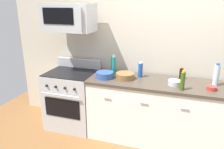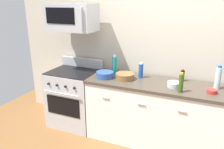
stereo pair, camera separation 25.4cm
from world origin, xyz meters
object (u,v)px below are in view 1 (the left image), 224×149
(bowl_red_small, at_px, (212,88))
(range_oven, at_px, (72,98))
(microwave, at_px, (69,18))
(bottle_olive_oil, at_px, (183,81))
(bottle_soda_blue, at_px, (140,70))
(bowl_steel_prep, at_px, (175,83))
(bottle_water_clear, at_px, (216,75))
(bowl_wooden_salad, at_px, (125,76))
(bowl_blue_mixing, at_px, (105,75))
(bottle_soy_sauce_dark, at_px, (181,74))
(bottle_sparkling_teal, at_px, (114,65))

(bowl_red_small, bearing_deg, range_oven, 177.22)
(microwave, height_order, bottle_olive_oil, microwave)
(bottle_soda_blue, xyz_separation_m, bowl_steel_prep, (0.50, -0.19, -0.07))
(bottle_water_clear, bearing_deg, range_oven, -177.73)
(bottle_water_clear, height_order, bottle_olive_oil, bottle_water_clear)
(bottle_olive_oil, distance_m, bowl_steel_prep, 0.19)
(microwave, height_order, bowl_wooden_salad, microwave)
(bowl_red_small, bearing_deg, bottle_soda_blue, 167.13)
(range_oven, relative_size, bowl_blue_mixing, 4.25)
(bottle_soy_sauce_dark, bearing_deg, bottle_sparkling_teal, -174.50)
(bottle_soy_sauce_dark, bearing_deg, bowl_red_small, -38.83)
(bottle_soda_blue, relative_size, bottle_sparkling_teal, 0.75)
(bottle_sparkling_teal, bearing_deg, bottle_soy_sauce_dark, 5.50)
(microwave, relative_size, bottle_soy_sauce_dark, 4.45)
(bottle_sparkling_teal, bearing_deg, range_oven, -170.49)
(bottle_olive_oil, bearing_deg, bottle_water_clear, 35.49)
(bowl_steel_prep, distance_m, bowl_blue_mixing, 0.98)
(range_oven, height_order, bowl_blue_mixing, range_oven)
(microwave, xyz_separation_m, bowl_red_small, (2.03, -0.14, -0.80))
(bottle_soy_sauce_dark, xyz_separation_m, bowl_red_small, (0.38, -0.30, -0.05))
(bowl_steel_prep, xyz_separation_m, bowl_wooden_salad, (-0.69, 0.05, 0.01))
(bottle_soda_blue, relative_size, bowl_steel_prep, 1.33)
(bowl_wooden_salad, distance_m, bowl_blue_mixing, 0.30)
(bottle_water_clear, xyz_separation_m, bottle_soda_blue, (-1.01, 0.04, -0.04))
(bottle_soy_sauce_dark, bearing_deg, bowl_steel_prep, -104.44)
(bottle_soy_sauce_dark, distance_m, bowl_blue_mixing, 1.09)
(microwave, bearing_deg, range_oven, -90.29)
(bowl_steel_prep, bearing_deg, bottle_water_clear, 17.05)
(bottle_olive_oil, bearing_deg, bowl_blue_mixing, 172.98)
(range_oven, distance_m, bowl_red_small, 2.09)
(bottle_soda_blue, bearing_deg, bowl_steel_prep, -21.01)
(range_oven, distance_m, bottle_soy_sauce_dark, 1.74)
(microwave, bearing_deg, bowl_red_small, -4.04)
(bowl_red_small, bearing_deg, bottle_water_clear, 72.55)
(bowl_wooden_salad, bearing_deg, bottle_soda_blue, 37.01)
(bowl_wooden_salad, relative_size, bowl_red_small, 2.19)
(bottle_soy_sauce_dark, height_order, bottle_soda_blue, bottle_soda_blue)
(bottle_water_clear, bearing_deg, bottle_soy_sauce_dark, 164.14)
(range_oven, height_order, bottle_water_clear, bottle_water_clear)
(microwave, relative_size, bowl_wooden_salad, 2.82)
(bottle_soy_sauce_dark, height_order, bowl_blue_mixing, bottle_soy_sauce_dark)
(bottle_olive_oil, relative_size, bowl_blue_mixing, 1.00)
(microwave, bearing_deg, bottle_sparkling_teal, 5.75)
(bottle_soda_blue, distance_m, bowl_red_small, 0.98)
(bowl_steel_prep, relative_size, bowl_wooden_salad, 0.64)
(bottle_olive_oil, relative_size, bowl_steel_prep, 1.48)
(microwave, relative_size, bottle_water_clear, 2.44)
(bottle_olive_oil, height_order, bowl_red_small, bottle_olive_oil)
(range_oven, xyz_separation_m, bowl_wooden_salad, (0.89, -0.03, 0.50))
(microwave, relative_size, bowl_blue_mixing, 2.96)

